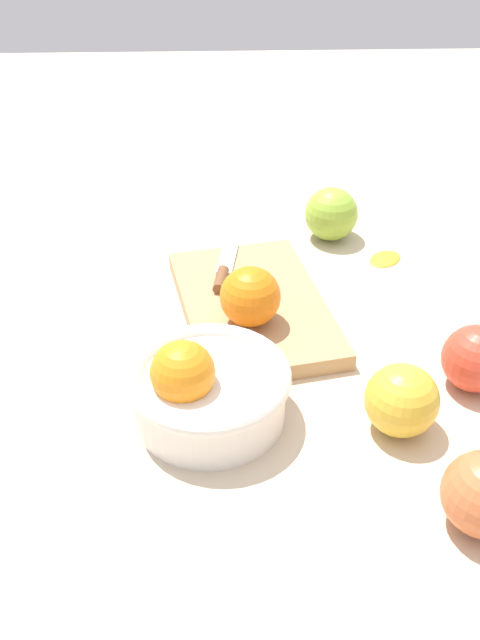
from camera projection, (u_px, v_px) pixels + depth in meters
ground_plane at (283, 346)px, 0.82m from camera, size 2.40×2.40×0.00m
bowl at (206, 388)px, 0.70m from camera, size 0.16×0.16×0.10m
cutting_board at (253, 307)px, 0.86m from camera, size 0.29×0.21×0.02m
orange_on_board at (250, 297)px, 0.80m from camera, size 0.07×0.07×0.07m
knife at (225, 267)px, 0.91m from camera, size 0.16×0.04×0.01m
apple_front_left at (402, 400)px, 0.69m from camera, size 0.07×0.07×0.07m
apple_front_right at (331, 214)px, 1.00m from camera, size 0.07×0.07×0.07m
apple_front_left_3 at (476, 358)px, 0.74m from camera, size 0.07×0.07×0.07m
citrus_peel at (386, 257)px, 0.97m from camera, size 0.06×0.06×0.01m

